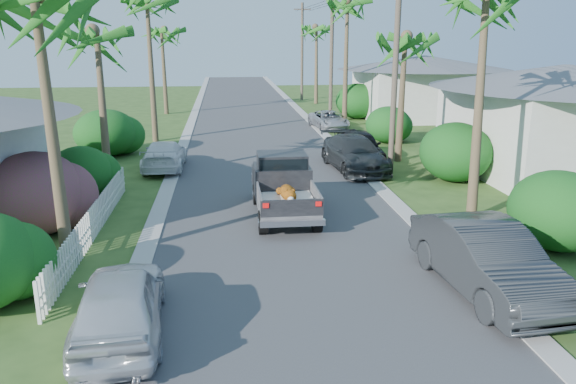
{
  "coord_description": "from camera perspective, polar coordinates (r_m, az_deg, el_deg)",
  "views": [
    {
      "loc": [
        -1.9,
        -11.43,
        6.0
      ],
      "look_at": [
        -0.05,
        4.96,
        1.4
      ],
      "focal_mm": 35.0,
      "sensor_mm": 36.0,
      "label": 1
    }
  ],
  "objects": [
    {
      "name": "palm_r_c",
      "position": [
        38.36,
        6.07,
        18.64
      ],
      "size": [
        4.4,
        4.4,
        9.4
      ],
      "color": "brown",
      "rests_on": "ground"
    },
    {
      "name": "parked_car_rd",
      "position": [
        37.85,
        4.16,
        7.3
      ],
      "size": [
        2.42,
        4.36,
        1.16
      ],
      "primitive_type": "imported",
      "rotation": [
        0.0,
        0.0,
        0.12
      ],
      "color": "#AFB1B6",
      "rests_on": "ground"
    },
    {
      "name": "palm_l_c",
      "position": [
        33.74,
        -14.15,
        18.38
      ],
      "size": [
        4.4,
        4.4,
        9.2
      ],
      "color": "brown",
      "rests_on": "ground"
    },
    {
      "name": "road",
      "position": [
        36.97,
        -3.44,
        6.22
      ],
      "size": [
        8.0,
        100.0,
        0.02
      ],
      "primitive_type": "cube",
      "color": "#38383A",
      "rests_on": "ground"
    },
    {
      "name": "parked_car_rm",
      "position": [
        26.07,
        6.78,
        3.86
      ],
      "size": [
        2.66,
        5.42,
        1.52
      ],
      "primitive_type": "imported",
      "rotation": [
        0.0,
        0.0,
        0.11
      ],
      "color": "#282B2C",
      "rests_on": "ground"
    },
    {
      "name": "parked_car_rf",
      "position": [
        27.71,
        7.24,
        4.59
      ],
      "size": [
        1.89,
        4.59,
        1.56
      ],
      "primitive_type": "imported",
      "rotation": [
        0.0,
        0.0,
        0.01
      ],
      "color": "black",
      "rests_on": "ground"
    },
    {
      "name": "shrub_r_a",
      "position": [
        17.95,
        25.84,
        -1.71
      ],
      "size": [
        2.8,
        3.08,
        2.3
      ],
      "primitive_type": "ellipsoid",
      "color": "#144717",
      "rests_on": "ground"
    },
    {
      "name": "shrub_r_b",
      "position": [
        24.9,
        16.66,
        3.92
      ],
      "size": [
        3.0,
        3.3,
        2.5
      ],
      "primitive_type": "ellipsoid",
      "color": "#144717",
      "rests_on": "ground"
    },
    {
      "name": "shrub_r_d",
      "position": [
        42.86,
        7.04,
        9.16
      ],
      "size": [
        3.2,
        3.52,
        2.6
      ],
      "primitive_type": "ellipsoid",
      "color": "#144717",
      "rests_on": "ground"
    },
    {
      "name": "shrub_r_c",
      "position": [
        33.18,
        10.16,
        6.75
      ],
      "size": [
        2.6,
        2.86,
        2.1
      ],
      "primitive_type": "ellipsoid",
      "color": "#144717",
      "rests_on": "ground"
    },
    {
      "name": "palm_r_b",
      "position": [
        27.77,
        11.79,
        15.16
      ],
      "size": [
        4.4,
        4.4,
        7.2
      ],
      "color": "brown",
      "rests_on": "ground"
    },
    {
      "name": "ground",
      "position": [
        13.05,
        2.72,
        -11.81
      ],
      "size": [
        120.0,
        120.0,
        0.0
      ],
      "primitive_type": "plane",
      "color": "#2E481B",
      "rests_on": "ground"
    },
    {
      "name": "curb_right",
      "position": [
        37.44,
        3.19,
        6.37
      ],
      "size": [
        0.6,
        100.0,
        0.06
      ],
      "primitive_type": "cube",
      "color": "#A5A39E",
      "rests_on": "ground"
    },
    {
      "name": "parked_car_lf",
      "position": [
        26.69,
        -12.44,
        3.65
      ],
      "size": [
        1.89,
        4.52,
        1.3
      ],
      "primitive_type": "imported",
      "rotation": [
        0.0,
        0.0,
        3.13
      ],
      "color": "white",
      "rests_on": "ground"
    },
    {
      "name": "house_right_near",
      "position": [
        28.03,
        25.91,
        6.27
      ],
      "size": [
        8.0,
        9.0,
        4.8
      ],
      "color": "silver",
      "rests_on": "ground"
    },
    {
      "name": "shrub_l_b",
      "position": [
        18.99,
        -24.31,
        -0.16
      ],
      "size": [
        3.0,
        3.3,
        2.6
      ],
      "primitive_type": "ellipsoid",
      "color": "#A1175A",
      "rests_on": "ground"
    },
    {
      "name": "utility_pole_d",
      "position": [
        54.97,
        1.44,
        14.11
      ],
      "size": [
        1.6,
        0.26,
        9.0
      ],
      "color": "brown",
      "rests_on": "ground"
    },
    {
      "name": "shrub_l_d",
      "position": [
        30.44,
        -18.02,
        5.74
      ],
      "size": [
        3.2,
        3.52,
        2.4
      ],
      "primitive_type": "ellipsoid",
      "color": "#144717",
      "rests_on": "ground"
    },
    {
      "name": "palm_l_b",
      "position": [
        23.94,
        -18.94,
        15.12
      ],
      "size": [
        4.4,
        4.4,
        7.4
      ],
      "color": "brown",
      "rests_on": "ground"
    },
    {
      "name": "pickup_truck",
      "position": [
        19.57,
        -0.53,
        0.8
      ],
      "size": [
        1.98,
        5.12,
        2.06
      ],
      "color": "black",
      "rests_on": "ground"
    },
    {
      "name": "palm_r_d",
      "position": [
        52.12,
        2.95,
        16.36
      ],
      "size": [
        4.4,
        4.4,
        8.0
      ],
      "color": "brown",
      "rests_on": "ground"
    },
    {
      "name": "house_right_far",
      "position": [
        44.2,
        13.49,
        10.12
      ],
      "size": [
        9.0,
        8.0,
        4.6
      ],
      "color": "silver",
      "rests_on": "ground"
    },
    {
      "name": "parked_car_rn",
      "position": [
        14.31,
        19.51,
        -6.48
      ],
      "size": [
        2.22,
        5.25,
        1.69
      ],
      "primitive_type": "imported",
      "rotation": [
        0.0,
        0.0,
        0.09
      ],
      "color": "#2C2E30",
      "rests_on": "ground"
    },
    {
      "name": "shrub_l_c",
      "position": [
        22.69,
        -20.31,
        1.86
      ],
      "size": [
        2.4,
        2.64,
        2.0
      ],
      "primitive_type": "ellipsoid",
      "color": "#144717",
      "rests_on": "ground"
    },
    {
      "name": "parked_car_ln",
      "position": [
        12.17,
        -16.7,
        -10.77
      ],
      "size": [
        2.05,
        4.42,
        1.46
      ],
      "primitive_type": "imported",
      "rotation": [
        0.0,
        0.0,
        3.22
      ],
      "color": "silver",
      "rests_on": "ground"
    },
    {
      "name": "picket_fence",
      "position": [
        18.27,
        -19.11,
        -2.84
      ],
      "size": [
        0.1,
        11.0,
        1.0
      ],
      "primitive_type": "cube",
      "color": "white",
      "rests_on": "ground"
    },
    {
      "name": "palm_l_d",
      "position": [
        45.67,
        -12.72,
        15.76
      ],
      "size": [
        4.4,
        4.4,
        7.7
      ],
      "color": "brown",
      "rests_on": "ground"
    },
    {
      "name": "utility_pole_b",
      "position": [
        25.6,
        10.85,
        12.17
      ],
      "size": [
        1.6,
        0.26,
        9.0
      ],
      "color": "brown",
      "rests_on": "ground"
    },
    {
      "name": "utility_pole_c",
      "position": [
        40.17,
        4.44,
        13.53
      ],
      "size": [
        1.6,
        0.26,
        9.0
      ],
      "color": "brown",
      "rests_on": "ground"
    },
    {
      "name": "curb_left",
      "position": [
        37.0,
        -10.14,
        6.04
      ],
      "size": [
        0.6,
        100.0,
        0.06
      ],
      "primitive_type": "cube",
      "color": "#A5A39E",
      "rests_on": "ground"
    }
  ]
}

